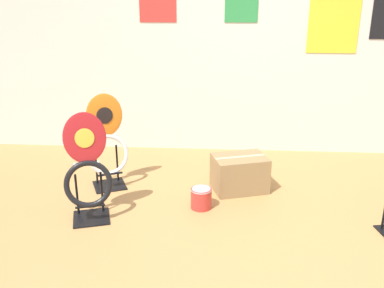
# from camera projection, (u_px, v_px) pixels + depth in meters

# --- Properties ---
(ground_plane) EXTENTS (14.00, 14.00, 0.00)m
(ground_plane) POSITION_uv_depth(u_px,v_px,m) (259.00, 270.00, 2.76)
(ground_plane) COLOR #B7844C
(wall_back) EXTENTS (8.00, 0.07, 2.60)m
(wall_back) POSITION_uv_depth(u_px,v_px,m) (248.00, 32.00, 4.48)
(wall_back) COLOR silver
(wall_back) RESTS_ON ground_plane
(toilet_seat_display_crimson_swirl) EXTENTS (0.40, 0.35, 0.86)m
(toilet_seat_display_crimson_swirl) POSITION_uv_depth(u_px,v_px,m) (88.00, 174.00, 3.28)
(toilet_seat_display_crimson_swirl) COLOR black
(toilet_seat_display_crimson_swirl) RESTS_ON ground_plane
(toilet_seat_display_orange_sun) EXTENTS (0.39, 0.37, 0.87)m
(toilet_seat_display_orange_sun) POSITION_uv_depth(u_px,v_px,m) (107.00, 144.00, 3.83)
(toilet_seat_display_orange_sun) COLOR black
(toilet_seat_display_orange_sun) RESTS_ON ground_plane
(paint_can) EXTENTS (0.18, 0.18, 0.18)m
(paint_can) POSITION_uv_depth(u_px,v_px,m) (201.00, 198.00, 3.54)
(paint_can) COLOR red
(paint_can) RESTS_ON ground_plane
(storage_box) EXTENTS (0.54, 0.46, 0.32)m
(storage_box) POSITION_uv_depth(u_px,v_px,m) (239.00, 173.00, 3.85)
(storage_box) COLOR #93754C
(storage_box) RESTS_ON ground_plane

